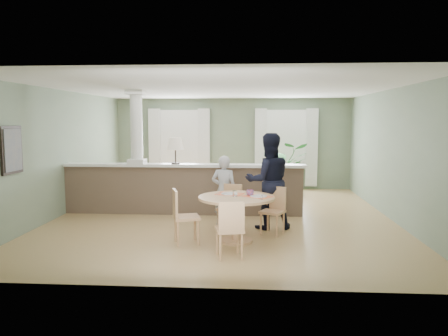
# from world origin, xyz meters

# --- Properties ---
(ground) EXTENTS (8.00, 8.00, 0.00)m
(ground) POSITION_xyz_m (0.00, 0.00, 0.00)
(ground) COLOR tan
(ground) RESTS_ON ground
(room_shell) EXTENTS (7.02, 8.02, 2.71)m
(room_shell) POSITION_xyz_m (-0.03, 0.63, 1.81)
(room_shell) COLOR gray
(room_shell) RESTS_ON ground
(pony_wall) EXTENTS (5.32, 0.38, 2.70)m
(pony_wall) POSITION_xyz_m (-0.99, 0.20, 0.71)
(pony_wall) COLOR brown
(pony_wall) RESTS_ON ground
(sofa) EXTENTS (2.88, 1.38, 0.81)m
(sofa) POSITION_xyz_m (-1.25, 1.99, 0.41)
(sofa) COLOR #9C7455
(sofa) RESTS_ON ground
(houseplant) EXTENTS (1.44, 1.29, 1.44)m
(houseplant) POSITION_xyz_m (1.52, 3.20, 0.72)
(houseplant) COLOR #265F27
(houseplant) RESTS_ON ground
(dining_table) EXTENTS (1.29, 1.29, 0.88)m
(dining_table) POSITION_xyz_m (0.37, -1.91, 0.62)
(dining_table) COLOR tan
(dining_table) RESTS_ON ground
(chair_far_boy) EXTENTS (0.49, 0.49, 0.85)m
(chair_far_boy) POSITION_xyz_m (0.22, -1.09, 0.47)
(chair_far_boy) COLOR tan
(chair_far_boy) RESTS_ON ground
(chair_far_man) EXTENTS (0.51, 0.51, 0.85)m
(chair_far_man) POSITION_xyz_m (1.02, -1.32, 0.47)
(chair_far_man) COLOR tan
(chair_far_man) RESTS_ON ground
(chair_near) EXTENTS (0.48, 0.48, 0.88)m
(chair_near) POSITION_xyz_m (0.31, -2.84, 0.49)
(chair_near) COLOR tan
(chair_near) RESTS_ON ground
(chair_side) EXTENTS (0.52, 0.52, 0.92)m
(chair_side) POSITION_xyz_m (-0.53, -2.09, 0.50)
(chair_side) COLOR tan
(chair_side) RESTS_ON ground
(child_person) EXTENTS (0.55, 0.42, 1.38)m
(child_person) POSITION_xyz_m (0.07, -0.77, 0.69)
(child_person) COLOR #A4A4A9
(child_person) RESTS_ON ground
(man_person) EXTENTS (1.01, 0.87, 1.82)m
(man_person) POSITION_xyz_m (0.93, -0.94, 0.91)
(man_person) COLOR black
(man_person) RESTS_ON ground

